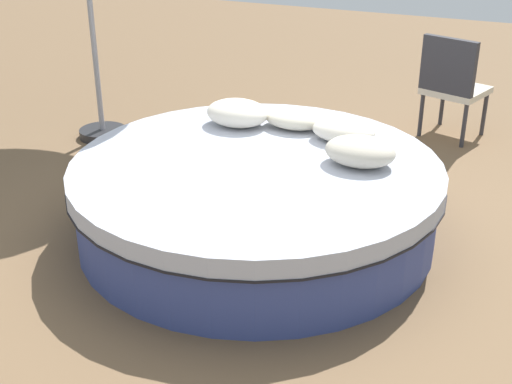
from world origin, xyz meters
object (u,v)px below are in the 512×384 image
(throw_pillow_0, at_px, (360,151))
(throw_pillow_2, at_px, (295,118))
(round_bed, at_px, (256,198))
(throw_pillow_1, at_px, (343,131))
(patio_chair, at_px, (452,81))
(throw_pillow_3, at_px, (237,113))

(throw_pillow_0, height_order, throw_pillow_2, throw_pillow_0)
(round_bed, xyz_separation_m, throw_pillow_1, (-0.43, -0.62, 0.35))
(throw_pillow_0, distance_m, patio_chair, 2.20)
(throw_pillow_1, distance_m, throw_pillow_2, 0.45)
(throw_pillow_2, bearing_deg, patio_chair, -119.29)
(throw_pillow_1, relative_size, throw_pillow_3, 0.95)
(throw_pillow_2, xyz_separation_m, patio_chair, (-0.93, -1.67, -0.06))
(round_bed, height_order, throw_pillow_0, throw_pillow_0)
(round_bed, height_order, throw_pillow_2, throw_pillow_2)
(throw_pillow_1, bearing_deg, throw_pillow_2, -18.82)
(round_bed, height_order, throw_pillow_1, throw_pillow_1)
(throw_pillow_0, xyz_separation_m, patio_chair, (-0.29, -2.18, -0.08))
(throw_pillow_0, xyz_separation_m, throw_pillow_2, (0.65, -0.51, -0.02))
(round_bed, relative_size, throw_pillow_3, 5.23)
(throw_pillow_3, height_order, patio_chair, patio_chair)
(throw_pillow_0, relative_size, throw_pillow_1, 1.03)
(throw_pillow_0, distance_m, throw_pillow_2, 0.83)
(throw_pillow_0, bearing_deg, throw_pillow_2, -38.44)
(round_bed, bearing_deg, throw_pillow_0, -159.20)
(throw_pillow_2, bearing_deg, round_bed, 89.37)
(throw_pillow_0, distance_m, throw_pillow_1, 0.43)
(round_bed, bearing_deg, throw_pillow_1, -124.91)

